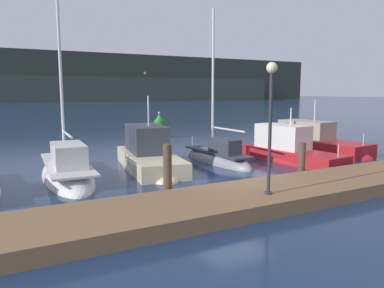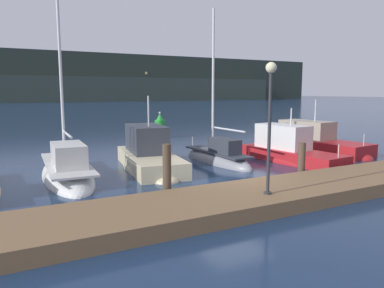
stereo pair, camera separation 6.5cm
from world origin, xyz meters
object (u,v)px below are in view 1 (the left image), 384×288
motorboat_berth_3 (149,161)px  channel_buoy (159,128)px  sailboat_berth_2 (67,174)px  motorboat_berth_6 (314,147)px  sailboat_berth_4 (218,160)px  dock_lamppost (271,107)px  motorboat_berth_5 (290,155)px

motorboat_berth_3 → channel_buoy: size_ratio=3.34×
sailboat_berth_2 → channel_buoy: size_ratio=4.36×
motorboat_berth_6 → channel_buoy: motorboat_berth_6 is taller
sailboat_berth_4 → dock_lamppost: 8.02m
sailboat_berth_4 → channel_buoy: 10.61m
motorboat_berth_3 → dock_lamppost: 7.81m
motorboat_berth_6 → sailboat_berth_2: bearing=-179.5°
motorboat_berth_5 → channel_buoy: size_ratio=3.27×
motorboat_berth_3 → motorboat_berth_6: 10.31m
motorboat_berth_3 → motorboat_berth_5: bearing=-14.0°
sailboat_berth_2 → dock_lamppost: 8.90m
motorboat_berth_5 → sailboat_berth_4: bearing=156.5°
motorboat_berth_5 → dock_lamppost: (-5.98, -5.52, 2.77)m
sailboat_berth_2 → dock_lamppost: sailboat_berth_2 is taller
sailboat_berth_2 → sailboat_berth_4: (7.25, -0.01, -0.04)m
sailboat_berth_4 → motorboat_berth_6: sailboat_berth_4 is taller
sailboat_berth_2 → motorboat_berth_6: sailboat_berth_2 is taller
motorboat_berth_6 → sailboat_berth_4: bearing=-178.8°
sailboat_berth_4 → motorboat_berth_5: (3.38, -1.47, 0.17)m
sailboat_berth_2 → motorboat_berth_6: bearing=0.5°
sailboat_berth_2 → motorboat_berth_3: size_ratio=1.31×
sailboat_berth_2 → dock_lamppost: bearing=-56.4°
motorboat_berth_6 → dock_lamppost: bearing=-142.7°
motorboat_berth_3 → sailboat_berth_4: sailboat_berth_4 is taller
motorboat_berth_3 → channel_buoy: motorboat_berth_3 is taller
motorboat_berth_5 → dock_lamppost: size_ratio=1.65×
motorboat_berth_3 → motorboat_berth_6: size_ratio=0.92×
sailboat_berth_4 → motorboat_berth_6: 6.76m
sailboat_berth_4 → motorboat_berth_5: size_ratio=1.26×
motorboat_berth_3 → sailboat_berth_4: 3.57m
channel_buoy → dock_lamppost: size_ratio=0.51×
motorboat_berth_6 → channel_buoy: 11.69m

